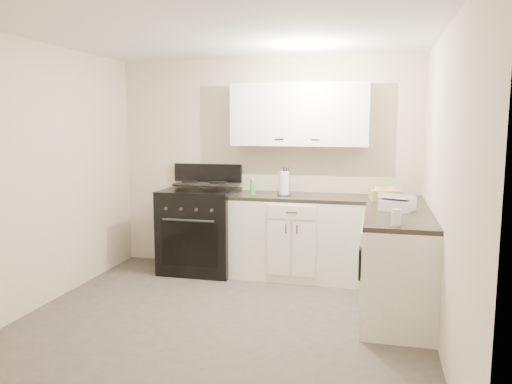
% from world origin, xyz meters
% --- Properties ---
extents(floor, '(3.60, 3.60, 0.00)m').
position_xyz_m(floor, '(0.00, 0.00, 0.00)').
color(floor, '#473F38').
rests_on(floor, ground).
extents(ceiling, '(3.60, 3.60, 0.00)m').
position_xyz_m(ceiling, '(0.00, 0.00, 2.50)').
color(ceiling, white).
rests_on(ceiling, wall_back).
extents(wall_back, '(3.60, 0.00, 3.60)m').
position_xyz_m(wall_back, '(0.00, 1.80, 1.25)').
color(wall_back, beige).
rests_on(wall_back, ground).
extents(wall_right, '(0.00, 3.60, 3.60)m').
position_xyz_m(wall_right, '(1.80, 0.00, 1.25)').
color(wall_right, beige).
rests_on(wall_right, ground).
extents(wall_left, '(0.00, 3.60, 3.60)m').
position_xyz_m(wall_left, '(-1.80, 0.00, 1.25)').
color(wall_left, beige).
rests_on(wall_left, ground).
extents(wall_front, '(3.60, 0.00, 3.60)m').
position_xyz_m(wall_front, '(0.00, -1.80, 1.25)').
color(wall_front, beige).
rests_on(wall_front, ground).
extents(base_cabinets_back, '(1.55, 0.60, 0.90)m').
position_xyz_m(base_cabinets_back, '(0.43, 1.50, 0.45)').
color(base_cabinets_back, white).
rests_on(base_cabinets_back, floor).
extents(base_cabinets_right, '(0.60, 1.90, 0.90)m').
position_xyz_m(base_cabinets_right, '(1.50, 0.85, 0.45)').
color(base_cabinets_right, white).
rests_on(base_cabinets_right, floor).
extents(countertop_back, '(1.55, 0.60, 0.04)m').
position_xyz_m(countertop_back, '(0.43, 1.50, 0.92)').
color(countertop_back, black).
rests_on(countertop_back, base_cabinets_back).
extents(countertop_right, '(0.60, 1.90, 0.04)m').
position_xyz_m(countertop_right, '(1.50, 0.85, 0.92)').
color(countertop_right, black).
rests_on(countertop_right, base_cabinets_right).
extents(upper_cabinets, '(1.55, 0.30, 0.70)m').
position_xyz_m(upper_cabinets, '(0.43, 1.65, 1.84)').
color(upper_cabinets, white).
rests_on(upper_cabinets, wall_back).
extents(stove, '(0.85, 0.73, 1.03)m').
position_xyz_m(stove, '(-0.72, 1.48, 0.46)').
color(stove, black).
rests_on(stove, floor).
extents(knife_block, '(0.10, 0.09, 0.21)m').
position_xyz_m(knife_block, '(0.28, 1.60, 1.05)').
color(knife_block, tan).
rests_on(knife_block, countertop_back).
extents(paper_towel, '(0.15, 0.15, 0.27)m').
position_xyz_m(paper_towel, '(0.29, 1.47, 1.07)').
color(paper_towel, white).
rests_on(paper_towel, countertop_back).
extents(soap_bottle, '(0.07, 0.07, 0.18)m').
position_xyz_m(soap_bottle, '(-0.06, 1.41, 1.03)').
color(soap_bottle, green).
rests_on(soap_bottle, countertop_back).
extents(wicker_basket, '(0.35, 0.27, 0.11)m').
position_xyz_m(wicker_basket, '(1.39, 1.40, 0.99)').
color(wicker_basket, tan).
rests_on(wicker_basket, countertop_right).
extents(countertop_grill, '(0.35, 0.34, 0.10)m').
position_xyz_m(countertop_grill, '(1.49, 0.77, 0.99)').
color(countertop_grill, white).
rests_on(countertop_grill, countertop_right).
extents(glass_jar, '(0.10, 0.10, 0.13)m').
position_xyz_m(glass_jar, '(1.46, 0.04, 1.01)').
color(glass_jar, silver).
rests_on(glass_jar, countertop_right).
extents(oven_mitt_near, '(0.02, 0.16, 0.27)m').
position_xyz_m(oven_mitt_near, '(1.18, 0.30, 0.54)').
color(oven_mitt_near, black).
rests_on(oven_mitt_near, base_cabinets_right).
extents(oven_mitt_far, '(0.02, 0.16, 0.29)m').
position_xyz_m(oven_mitt_far, '(1.18, 0.61, 0.49)').
color(oven_mitt_far, black).
rests_on(oven_mitt_far, base_cabinets_right).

